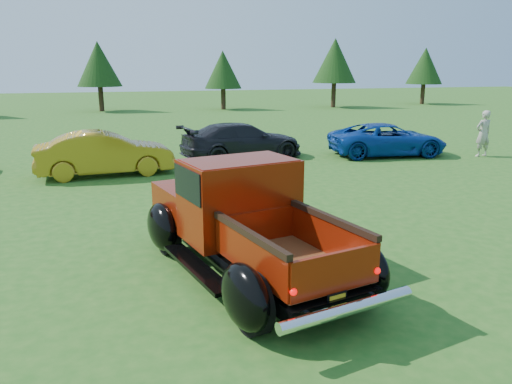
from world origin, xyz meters
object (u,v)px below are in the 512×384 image
(tree_mid_left, at_px, (99,64))
(tree_east, at_px, (335,61))
(pickup_truck, at_px, (239,217))
(show_car_yellow, at_px, (105,153))
(show_car_grey, at_px, (242,141))
(tree_far_east, at_px, (425,66))
(tree_mid_right, at_px, (223,70))
(spectator, at_px, (483,134))
(show_car_blue, at_px, (388,139))

(tree_mid_left, bearing_deg, tree_east, -4.76)
(tree_mid_left, height_order, pickup_truck, tree_mid_left)
(show_car_yellow, distance_m, show_car_grey, 4.99)
(tree_far_east, height_order, show_car_grey, tree_far_east)
(tree_far_east, bearing_deg, tree_mid_right, -178.41)
(show_car_grey, bearing_deg, spectator, -113.41)
(tree_mid_left, distance_m, spectator, 27.54)
(tree_mid_right, bearing_deg, show_car_blue, -86.39)
(show_car_yellow, bearing_deg, tree_east, -43.64)
(show_car_grey, relative_size, show_car_blue, 1.03)
(show_car_yellow, relative_size, show_car_blue, 0.94)
(pickup_truck, relative_size, spectator, 3.07)
(tree_far_east, distance_m, show_car_blue, 27.80)
(pickup_truck, distance_m, show_car_grey, 10.06)
(tree_east, height_order, show_car_grey, tree_east)
(tree_far_east, height_order, spectator, tree_far_east)
(show_car_blue, bearing_deg, tree_east, -12.98)
(tree_mid_right, distance_m, show_car_grey, 21.24)
(pickup_truck, height_order, show_car_blue, pickup_truck)
(tree_mid_left, relative_size, pickup_truck, 0.96)
(spectator, bearing_deg, tree_far_east, -122.00)
(tree_east, relative_size, tree_far_east, 1.12)
(show_car_grey, bearing_deg, tree_far_east, -55.98)
(show_car_yellow, xyz_separation_m, show_car_blue, (10.13, 0.65, -0.07))
(show_car_yellow, height_order, show_car_blue, show_car_yellow)
(show_car_yellow, xyz_separation_m, show_car_grey, (4.74, 1.54, -0.03))
(tree_east, distance_m, show_car_blue, 22.66)
(tree_mid_right, height_order, tree_far_east, tree_far_east)
(tree_mid_right, bearing_deg, tree_far_east, 1.59)
(show_car_blue, bearing_deg, tree_far_east, -30.05)
(tree_far_east, height_order, show_car_blue, tree_far_east)
(tree_east, xyz_separation_m, show_car_blue, (-7.64, -21.12, -3.05))
(spectator, bearing_deg, show_car_blue, -22.03)
(pickup_truck, relative_size, show_car_blue, 1.20)
(pickup_truck, bearing_deg, show_car_blue, 35.20)
(tree_far_east, relative_size, show_car_grey, 1.08)
(tree_far_east, bearing_deg, show_car_blue, -126.95)
(tree_east, relative_size, spectator, 3.18)
(show_car_grey, bearing_deg, show_car_blue, -109.35)
(tree_mid_right, bearing_deg, show_car_yellow, -111.49)
(show_car_blue, height_order, spectator, spectator)
(tree_mid_right, xyz_separation_m, tree_east, (9.00, -0.50, 0.68))
(show_car_yellow, distance_m, spectator, 13.40)
(tree_mid_right, bearing_deg, pickup_truck, -102.33)
(tree_mid_right, bearing_deg, show_car_grey, -100.99)
(show_car_grey, bearing_deg, tree_east, -42.70)
(pickup_truck, height_order, show_car_grey, pickup_truck)
(show_car_grey, distance_m, show_car_blue, 5.46)
(tree_far_east, relative_size, show_car_yellow, 1.18)
(pickup_truck, relative_size, show_car_grey, 1.17)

